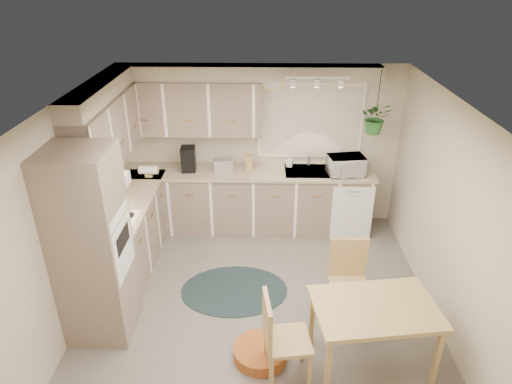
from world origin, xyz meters
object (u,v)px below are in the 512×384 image
at_px(dining_table, 371,335).
at_px(braided_rug, 234,290).
at_px(chair_left, 288,338).
at_px(microwave, 346,163).
at_px(chair_back, 350,285).
at_px(pet_bed, 260,352).

distance_m(dining_table, braided_rug, 1.83).
bearing_deg(dining_table, braided_rug, 142.20).
relative_size(chair_left, microwave, 1.89).
bearing_deg(chair_back, dining_table, 98.99).
relative_size(braided_rug, pet_bed, 2.39).
relative_size(dining_table, chair_back, 1.22).
bearing_deg(chair_left, pet_bed, -136.56).
distance_m(pet_bed, microwave, 2.92).
height_order(chair_left, chair_back, chair_back).
xyz_separation_m(pet_bed, microwave, (1.16, 2.47, 1.04)).
height_order(dining_table, pet_bed, dining_table).
height_order(chair_back, braided_rug, chair_back).
distance_m(chair_back, braided_rug, 1.46).
relative_size(dining_table, microwave, 2.33).
distance_m(dining_table, pet_bed, 1.12).
bearing_deg(pet_bed, braided_rug, 107.65).
relative_size(pet_bed, microwave, 1.11).
height_order(pet_bed, microwave, microwave).
relative_size(braided_rug, microwave, 2.65).
height_order(chair_back, pet_bed, chair_back).
bearing_deg(microwave, braided_rug, -145.89).
relative_size(chair_left, pet_bed, 1.70).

